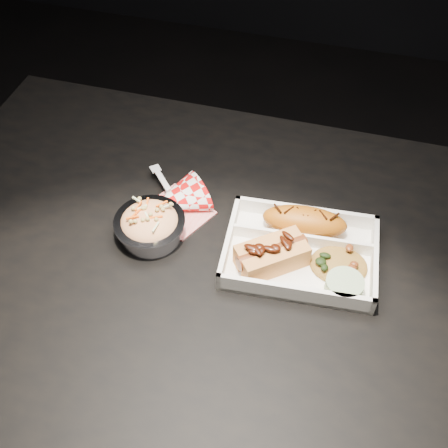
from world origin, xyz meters
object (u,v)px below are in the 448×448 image
at_px(hotdog, 272,254).
at_px(napkin_fork, 174,201).
at_px(food_tray, 300,254).
at_px(fried_pastry, 305,221).
at_px(foil_coleslaw_cup, 150,224).
at_px(dining_table, 232,292).

height_order(hotdog, napkin_fork, napkin_fork).
xyz_separation_m(food_tray, fried_pastry, (-0.00, 0.06, 0.02)).
xyz_separation_m(foil_coleslaw_cup, napkin_fork, (0.02, 0.08, -0.01)).
bearing_deg(foil_coleslaw_cup, napkin_fork, 76.77).
xyz_separation_m(dining_table, fried_pastry, (0.10, 0.09, 0.12)).
height_order(food_tray, fried_pastry, fried_pastry).
height_order(dining_table, napkin_fork, napkin_fork).
distance_m(dining_table, food_tray, 0.15).
distance_m(dining_table, fried_pastry, 0.18).
bearing_deg(hotdog, foil_coleslaw_cup, 138.76).
relative_size(dining_table, hotdog, 9.57).
xyz_separation_m(dining_table, foil_coleslaw_cup, (-0.15, 0.02, 0.12)).
bearing_deg(dining_table, hotdog, 5.68).
bearing_deg(fried_pastry, dining_table, -138.17).
bearing_deg(dining_table, fried_pastry, 41.83).
xyz_separation_m(hotdog, napkin_fork, (-0.20, 0.09, -0.02)).
height_order(fried_pastry, napkin_fork, napkin_fork).
bearing_deg(foil_coleslaw_cup, dining_table, -6.20).
height_order(dining_table, fried_pastry, fried_pastry).
height_order(fried_pastry, hotdog, hotdog).
height_order(food_tray, foil_coleslaw_cup, foil_coleslaw_cup).
distance_m(dining_table, napkin_fork, 0.20).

